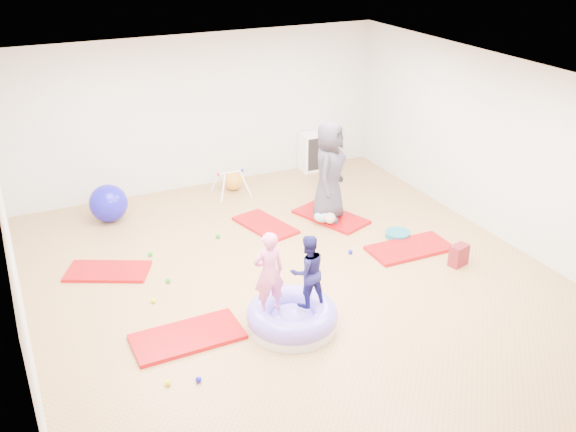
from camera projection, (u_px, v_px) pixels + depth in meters
name	position (u px, v px, depth m)	size (l,w,h in m)	color
room	(298.00, 190.00, 8.34)	(7.01, 8.01, 2.81)	#A97147
gym_mat_front_left	(188.00, 337.00, 7.75)	(1.32, 0.66, 0.06)	#9F0012
gym_mat_mid_left	(108.00, 271.00, 9.17)	(1.16, 0.58, 0.05)	#9F0012
gym_mat_center_back	(265.00, 225.00, 10.53)	(1.13, 0.56, 0.05)	#9F0012
gym_mat_right	(410.00, 248.00, 9.80)	(1.27, 0.63, 0.05)	#9F0012
gym_mat_rear_right	(331.00, 217.00, 10.81)	(1.25, 0.62, 0.05)	#9F0012
inflatable_cushion	(292.00, 317.00, 7.93)	(1.14, 1.14, 0.36)	silver
child_pink	(269.00, 269.00, 7.57)	(0.39, 0.25, 1.07)	pink
child_navy	(308.00, 268.00, 7.72)	(0.46, 0.36, 0.94)	navy
adult_caregiver	(329.00, 171.00, 10.39)	(0.81, 0.53, 1.65)	#3B3846
infant	(326.00, 216.00, 10.51)	(0.39, 0.39, 0.23)	#9DBDDE
ball_pit_balls	(204.00, 290.00, 8.69)	(3.39, 3.24, 0.07)	#1611B9
exercise_ball_blue	(108.00, 203.00, 10.61)	(0.63, 0.63, 0.63)	#1611B9
exercise_ball_orange	(233.00, 181.00, 11.86)	(0.37, 0.37, 0.37)	orange
infant_play_gym	(231.00, 180.00, 11.55)	(0.61, 0.58, 0.47)	white
cube_shelf	(319.00, 151.00, 12.78)	(0.76, 0.37, 0.76)	white
balance_disc	(398.00, 234.00, 10.18)	(0.39, 0.39, 0.09)	#186D7E
backpack	(459.00, 255.00, 9.32)	(0.28, 0.17, 0.32)	red
yellow_toy	(231.00, 328.00, 7.94)	(0.20, 0.20, 0.03)	#FFEB0C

